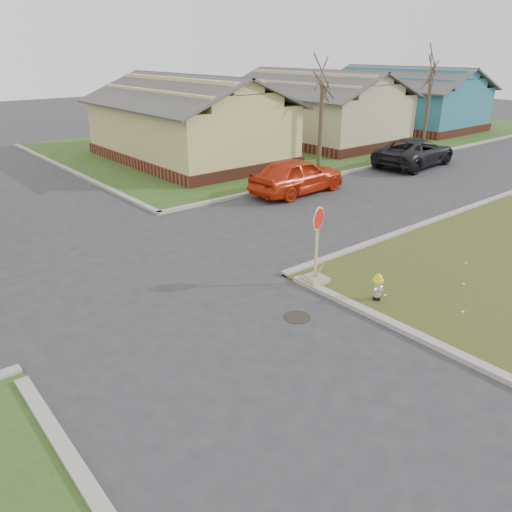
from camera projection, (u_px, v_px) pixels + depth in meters
ground at (208, 340)px, 10.88m from camera, size 120.00×120.00×0.00m
verge_far_right at (318, 135)px, 36.59m from camera, size 37.00×19.00×0.05m
curbs at (111, 268)px, 14.45m from camera, size 80.00×40.00×0.12m
manhole at (297, 317)px, 11.81m from camera, size 0.64×0.64×0.01m
side_house_yellow at (188, 120)px, 27.66m from camera, size 7.60×11.60×4.70m
side_house_tan at (315, 108)px, 33.52m from camera, size 7.60×11.60×4.70m
side_house_teal at (404, 99)px, 39.37m from camera, size 7.60×11.60×4.70m
tree_mid_right at (321, 127)px, 25.52m from camera, size 0.22×0.22×4.20m
tree_far_right at (428, 108)px, 31.48m from camera, size 0.22×0.22×4.76m
fire_hydrant at (378, 285)px, 12.39m from camera, size 0.26×0.26×0.71m
stop_sign at (316, 266)px, 13.31m from camera, size 0.61×0.59×2.14m
red_sedan at (297, 175)px, 21.66m from camera, size 4.68×2.05×1.57m
dark_pickup at (415, 152)px, 26.75m from camera, size 5.54×2.96×1.48m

